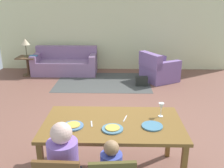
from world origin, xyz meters
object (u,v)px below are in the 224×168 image
Objects in this scene: dining_table at (113,128)px; plate_near_child at (112,129)px; armchair at (158,70)px; table_lamp at (25,42)px; wine_glass at (161,107)px; couch at (66,64)px; handbag at (142,81)px; plate_near_woman at (152,126)px; plate_near_man at (73,126)px; book_upper at (33,56)px; book_lower at (33,56)px; side_table at (28,63)px.

dining_table is 6.85× the size of plate_near_child.
armchair is 2.15× the size of table_lamp.
couch is (-2.20, 4.54, -0.59)m from wine_glass.
plate_near_child is at bearing -100.61° from handbag.
plate_near_man is at bearing -178.78° from plate_near_woman.
handbag is at bearing 78.87° from dining_table.
armchair reaches higher than book_upper.
handbag is (0.70, 3.75, -0.64)m from plate_near_child.
plate_near_woman is (0.94, 0.02, 0.00)m from plate_near_man.
book_upper is (-0.88, -0.31, 0.32)m from couch.
book_lower is at bearing 118.12° from plate_near_child.
wine_glass reaches higher than couch.
dining_table is 6.85× the size of plate_near_woman.
table_lamp reaches higher than handbag.
dining_table is at bearing -59.07° from table_lamp.
plate_near_man reaches higher than dining_table.
handbag is (2.28, -1.16, -0.17)m from couch.
book_lower is (-2.49, 4.67, -0.18)m from plate_near_child.
armchair is 0.72m from handbag.
plate_near_child is 0.78× the size of handbag.
handbag is at bearing -14.92° from table_lamp.
handbag is at bearing -26.92° from couch.
side_table is (-1.10, -0.26, 0.08)m from couch.
handbag is at bearing -16.07° from book_lower.
side_table is at bearing -173.46° from book_lower.
table_lamp reaches higher than plate_near_woman.
dining_table is at bearing 168.02° from plate_near_woman.
plate_near_woman is at bearing -93.60° from handbag.
armchair is (0.59, 3.86, -0.57)m from wine_glass.
plate_near_child is 3.86m from handbag.
book_upper is (-2.93, 4.52, -0.15)m from plate_near_woman.
dining_table is 1.48× the size of armchair.
armchair is at bearing -6.26° from table_lamp.
plate_near_woman is at bearing -11.98° from dining_table.
table_lamp reaches higher than side_table.
wine_glass is at bearing 30.27° from plate_near_child.
book_upper is (-3.66, 0.38, 0.30)m from armchair.
plate_near_child is 0.22× the size of armchair.
side_table is 0.63m from table_lamp.
book_lower is at bearing 125.84° from wine_glass.
book_lower is at bearing 113.71° from plate_near_man.
dining_table is 7.79× the size of book_upper.
plate_near_woman reaches higher than handbag.
plate_near_man is 5.09m from table_lamp.
plate_near_woman is 0.13× the size of couch.
plate_near_child is 1.00× the size of plate_near_woman.
couch is (-1.11, 4.84, -0.47)m from plate_near_man.
book_lower is at bearing 119.07° from dining_table.
plate_near_man is at bearing -111.94° from armchair.
couch is (-1.58, 4.90, -0.47)m from plate_near_child.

